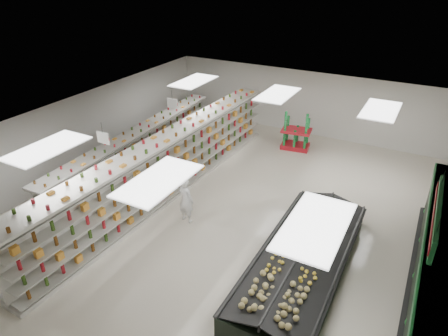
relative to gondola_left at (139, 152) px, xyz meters
The scene contains 14 objects.
floor 4.88m from the gondola_left, ahead, with size 16.00×16.00×0.00m, color beige.
ceiling 5.36m from the gondola_left, ahead, with size 14.00×16.00×0.02m, color white.
wall_back 8.72m from the gondola_left, 56.82° to the left, with size 14.00×0.02×3.20m, color silver.
wall_left 2.48m from the gondola_left, 161.96° to the right, with size 0.02×16.00×3.20m, color silver.
produce_wall_case 11.51m from the gondola_left, 11.19° to the right, with size 0.93×8.00×2.20m.
aisle_sign_near 3.47m from the gondola_left, 70.77° to the right, with size 0.52×0.06×0.75m.
aisle_sign_far 2.49m from the gondola_left, 53.07° to the left, with size 0.52×0.06×0.75m.
hortifruti_banner 11.37m from the gondola_left, 11.47° to the right, with size 0.12×3.20×0.95m.
gondola_left is the anchor object (origin of this frame).
gondola_center 2.38m from the gondola_left, 24.05° to the right, with size 1.51×13.56×2.34m.
produce_island 8.49m from the gondola_left, 18.37° to the right, with size 2.35×6.43×0.96m.
soda_endcap 7.29m from the gondola_left, 45.99° to the left, with size 1.45×1.09×1.71m.
shopper_main 4.33m from the gondola_left, 29.96° to the right, with size 0.61×0.40×1.67m, color white.
shopper_background 2.54m from the gondola_left, 60.60° to the left, with size 0.90×0.55×1.84m, color tan.
Camera 1 is at (5.52, -10.81, 8.08)m, focal length 32.00 mm.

